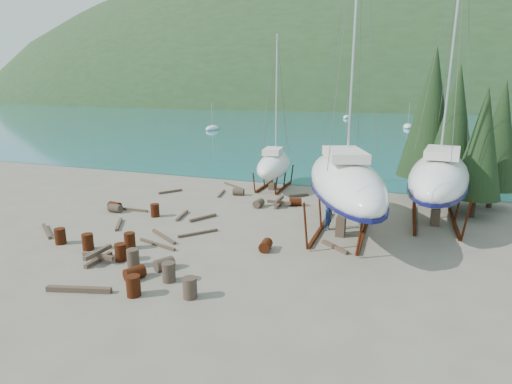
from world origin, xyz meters
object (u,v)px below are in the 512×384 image
(large_sailboat_near, at_px, (345,181))
(small_sailboat_shore, at_px, (274,165))
(worker, at_px, (328,217))
(large_sailboat_far, at_px, (439,176))

(large_sailboat_near, xyz_separation_m, small_sailboat_shore, (-7.23, 9.21, -1.05))
(worker, bearing_deg, large_sailboat_far, -26.17)
(large_sailboat_far, bearing_deg, large_sailboat_near, -136.52)
(worker, bearing_deg, large_sailboat_near, -61.49)
(large_sailboat_near, height_order, large_sailboat_far, large_sailboat_near)
(large_sailboat_far, height_order, small_sailboat_shore, large_sailboat_far)
(large_sailboat_near, height_order, small_sailboat_shore, large_sailboat_near)
(large_sailboat_far, xyz_separation_m, worker, (-6.16, -3.87, -2.17))
(small_sailboat_shore, bearing_deg, large_sailboat_near, -58.73)
(small_sailboat_shore, relative_size, worker, 7.55)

